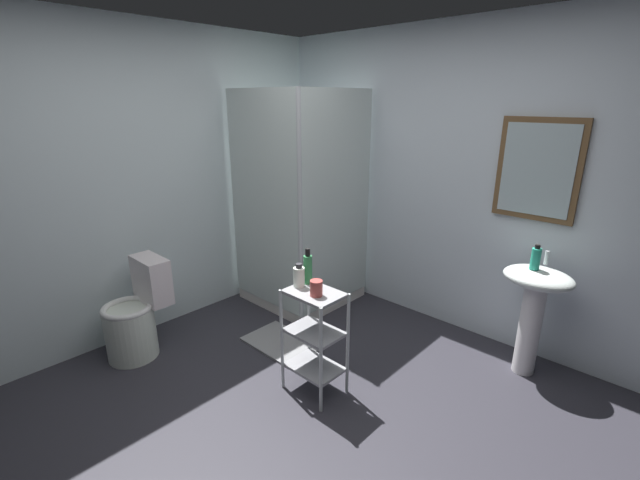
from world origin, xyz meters
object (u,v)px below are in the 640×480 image
(bath_mat, at_px, (281,343))
(lotion_bottle_white, at_px, (299,276))
(storage_cart, at_px, (314,334))
(rinse_cup, at_px, (316,288))
(pedestal_sink, at_px, (534,300))
(toilet, at_px, (136,317))
(shower_stall, at_px, (302,258))
(hand_soap_bottle, at_px, (536,258))
(body_wash_bottle_green, at_px, (308,268))

(bath_mat, bearing_deg, lotion_bottle_white, -26.87)
(storage_cart, xyz_separation_m, rinse_cup, (0.05, -0.03, 0.35))
(pedestal_sink, relative_size, toilet, 1.07)
(shower_stall, height_order, bath_mat, shower_stall)
(bath_mat, bearing_deg, pedestal_sink, 31.84)
(hand_soap_bottle, relative_size, lotion_bottle_white, 1.11)
(lotion_bottle_white, xyz_separation_m, bath_mat, (-0.47, 0.24, -0.80))
(shower_stall, height_order, lotion_bottle_white, shower_stall)
(hand_soap_bottle, relative_size, rinse_cup, 1.74)
(hand_soap_bottle, bearing_deg, storage_cart, -128.68)
(lotion_bottle_white, distance_m, rinse_cup, 0.18)
(storage_cart, distance_m, bath_mat, 0.77)
(pedestal_sink, distance_m, toilet, 2.94)
(lotion_bottle_white, height_order, bath_mat, lotion_bottle_white)
(hand_soap_bottle, relative_size, body_wash_bottle_green, 0.72)
(lotion_bottle_white, bearing_deg, shower_stall, 134.98)
(lotion_bottle_white, relative_size, rinse_cup, 1.57)
(storage_cart, relative_size, body_wash_bottle_green, 3.01)
(storage_cart, xyz_separation_m, lotion_bottle_white, (-0.13, -0.01, 0.37))
(pedestal_sink, relative_size, rinse_cup, 7.95)
(shower_stall, xyz_separation_m, toilet, (-0.29, -1.50, -0.15))
(hand_soap_bottle, distance_m, bath_mat, 2.01)
(shower_stall, height_order, pedestal_sink, shower_stall)
(body_wash_bottle_green, relative_size, bath_mat, 0.41)
(pedestal_sink, height_order, rinse_cup, rinse_cup)
(bath_mat, bearing_deg, rinse_cup, -21.92)
(toilet, distance_m, rinse_cup, 1.56)
(bath_mat, bearing_deg, storage_cart, -21.07)
(pedestal_sink, xyz_separation_m, toilet, (-2.29, -1.83, -0.26))
(pedestal_sink, distance_m, hand_soap_bottle, 0.31)
(shower_stall, relative_size, toilet, 2.63)
(storage_cart, bearing_deg, lotion_bottle_white, -177.30)
(hand_soap_bottle, height_order, rinse_cup, hand_soap_bottle)
(body_wash_bottle_green, bearing_deg, shower_stall, 137.73)
(body_wash_bottle_green, relative_size, lotion_bottle_white, 1.54)
(pedestal_sink, bearing_deg, hand_soap_bottle, -134.26)
(pedestal_sink, xyz_separation_m, rinse_cup, (-0.93, -1.24, 0.21))
(storage_cart, bearing_deg, bath_mat, 158.93)
(hand_soap_bottle, bearing_deg, shower_stall, -171.52)
(pedestal_sink, height_order, toilet, pedestal_sink)
(hand_soap_bottle, height_order, body_wash_bottle_green, hand_soap_bottle)
(lotion_bottle_white, xyz_separation_m, rinse_cup, (0.18, -0.02, -0.02))
(pedestal_sink, relative_size, bath_mat, 1.35)
(storage_cart, height_order, body_wash_bottle_green, body_wash_bottle_green)
(toilet, bearing_deg, body_wash_bottle_green, 30.09)
(storage_cart, bearing_deg, toilet, -154.84)
(toilet, bearing_deg, storage_cart, 25.16)
(hand_soap_bottle, height_order, lotion_bottle_white, hand_soap_bottle)
(rinse_cup, bearing_deg, lotion_bottle_white, 172.76)
(storage_cart, xyz_separation_m, body_wash_bottle_green, (-0.13, 0.07, 0.41))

